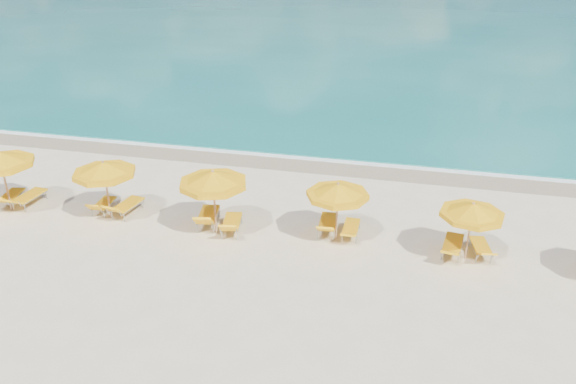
# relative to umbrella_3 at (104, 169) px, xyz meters

# --- Properties ---
(ground_plane) EXTENTS (120.00, 120.00, 0.00)m
(ground_plane) POSITION_rel_umbrella_3_xyz_m (6.64, -0.19, -2.00)
(ground_plane) COLOR beige
(ocean) EXTENTS (120.00, 80.00, 0.30)m
(ocean) POSITION_rel_umbrella_3_xyz_m (6.64, 47.81, -2.00)
(ocean) COLOR #126761
(ocean) RESTS_ON ground
(wet_sand_band) EXTENTS (120.00, 2.60, 0.01)m
(wet_sand_band) POSITION_rel_umbrella_3_xyz_m (6.64, 7.21, -2.00)
(wet_sand_band) COLOR tan
(wet_sand_band) RESTS_ON ground
(foam_line) EXTENTS (120.00, 1.20, 0.03)m
(foam_line) POSITION_rel_umbrella_3_xyz_m (6.64, 8.01, -2.00)
(foam_line) COLOR white
(foam_line) RESTS_ON ground
(whitecap_near) EXTENTS (14.00, 0.36, 0.05)m
(whitecap_near) POSITION_rel_umbrella_3_xyz_m (0.64, 16.81, -2.00)
(whitecap_near) COLOR white
(whitecap_near) RESTS_ON ground
(whitecap_far) EXTENTS (18.00, 0.30, 0.05)m
(whitecap_far) POSITION_rel_umbrella_3_xyz_m (14.64, 23.81, -2.00)
(whitecap_far) COLOR white
(whitecap_far) RESTS_ON ground
(umbrella_2) EXTENTS (2.80, 2.80, 2.50)m
(umbrella_2) POSITION_rel_umbrella_3_xyz_m (-4.12, -0.31, 0.13)
(umbrella_2) COLOR tan
(umbrella_2) RESTS_ON ground
(umbrella_3) EXTENTS (2.34, 2.34, 2.35)m
(umbrella_3) POSITION_rel_umbrella_3_xyz_m (0.00, 0.00, 0.00)
(umbrella_3) COLOR tan
(umbrella_3) RESTS_ON ground
(umbrella_4) EXTENTS (2.63, 2.63, 2.47)m
(umbrella_4) POSITION_rel_umbrella_3_xyz_m (4.30, -0.16, 0.11)
(umbrella_4) COLOR tan
(umbrella_4) RESTS_ON ground
(umbrella_5) EXTENTS (2.24, 2.24, 2.22)m
(umbrella_5) POSITION_rel_umbrella_3_xyz_m (8.61, 0.34, -0.11)
(umbrella_5) COLOR tan
(umbrella_5) RESTS_ON ground
(umbrella_6) EXTENTS (2.40, 2.40, 2.11)m
(umbrella_6) POSITION_rel_umbrella_3_xyz_m (13.02, 0.06, -0.20)
(umbrella_6) COLOR tan
(umbrella_6) RESTS_ON ground
(lounger_2_left) EXTENTS (0.87, 1.80, 0.79)m
(lounger_2_left) POSITION_rel_umbrella_3_xyz_m (-4.47, 0.14, -1.79)
(lounger_2_left) COLOR #A5A8AD
(lounger_2_left) RESTS_ON ground
(lounger_2_right) EXTENTS (0.77, 1.96, 0.77)m
(lounger_2_right) POSITION_rel_umbrella_3_xyz_m (-3.69, 0.22, -1.77)
(lounger_2_right) COLOR #A5A8AD
(lounger_2_right) RESTS_ON ground
(lounger_3_left) EXTENTS (0.65, 1.60, 0.74)m
(lounger_3_left) POSITION_rel_umbrella_3_xyz_m (-0.52, 0.41, -1.80)
(lounger_3_left) COLOR #A5A8AD
(lounger_3_left) RESTS_ON ground
(lounger_3_right) EXTENTS (0.87, 1.92, 0.84)m
(lounger_3_right) POSITION_rel_umbrella_3_xyz_m (0.48, 0.41, -1.77)
(lounger_3_right) COLOR #A5A8AD
(lounger_3_right) RESTS_ON ground
(lounger_4_left) EXTENTS (1.01, 2.03, 0.93)m
(lounger_4_left) POSITION_rel_umbrella_3_xyz_m (3.84, 0.28, -1.76)
(lounger_4_left) COLOR #A5A8AD
(lounger_4_left) RESTS_ON ground
(lounger_4_right) EXTENTS (0.94, 1.90, 0.86)m
(lounger_4_right) POSITION_rel_umbrella_3_xyz_m (4.85, 0.00, -1.77)
(lounger_4_right) COLOR #A5A8AD
(lounger_4_right) RESTS_ON ground
(lounger_5_left) EXTENTS (0.74, 1.91, 0.81)m
(lounger_5_left) POSITION_rel_umbrella_3_xyz_m (8.24, 0.79, -1.77)
(lounger_5_left) COLOR #A5A8AD
(lounger_5_left) RESTS_ON ground
(lounger_5_right) EXTENTS (0.57, 1.71, 0.61)m
(lounger_5_right) POSITION_rel_umbrella_3_xyz_m (9.09, 0.72, -1.80)
(lounger_5_right) COLOR #A5A8AD
(lounger_5_right) RESTS_ON ground
(lounger_6_left) EXTENTS (0.87, 1.95, 0.69)m
(lounger_6_left) POSITION_rel_umbrella_3_xyz_m (12.59, 0.30, -1.78)
(lounger_6_left) COLOR #A5A8AD
(lounger_6_left) RESTS_ON ground
(lounger_6_right) EXTENTS (0.79, 1.70, 0.65)m
(lounger_6_right) POSITION_rel_umbrella_3_xyz_m (13.52, 0.42, -1.81)
(lounger_6_right) COLOR #A5A8AD
(lounger_6_right) RESTS_ON ground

